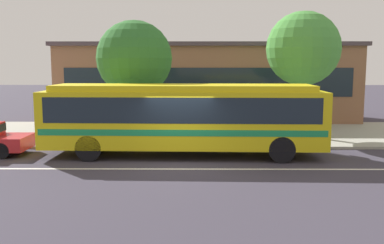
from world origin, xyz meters
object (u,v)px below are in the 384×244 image
object	(u,v)px
pedestrian_waiting_near_sign	(194,122)
street_tree_near_stop	(134,59)
bus_stop_sign	(294,109)
street_tree_mid_block	(303,49)
transit_bus	(183,115)

from	to	relation	value
pedestrian_waiting_near_sign	street_tree_near_stop	xyz separation A→B (m)	(-2.80, 1.29, 2.84)
pedestrian_waiting_near_sign	bus_stop_sign	size ratio (longest dim) A/B	0.68
street_tree_mid_block	transit_bus	bearing A→B (deg)	-143.61
pedestrian_waiting_near_sign	street_tree_mid_block	xyz separation A→B (m)	(5.32, 2.08, 3.32)
street_tree_near_stop	street_tree_mid_block	size ratio (longest dim) A/B	0.92
bus_stop_sign	street_tree_near_stop	size ratio (longest dim) A/B	0.43
transit_bus	street_tree_near_stop	xyz separation A→B (m)	(-2.40, 3.42, 2.26)
transit_bus	bus_stop_sign	size ratio (longest dim) A/B	4.57
transit_bus	pedestrian_waiting_near_sign	xyz separation A→B (m)	(0.40, 2.13, -0.58)
transit_bus	street_tree_mid_block	world-z (taller)	street_tree_mid_block
bus_stop_sign	street_tree_near_stop	bearing A→B (deg)	168.31
pedestrian_waiting_near_sign	street_tree_mid_block	distance (m)	6.61
street_tree_near_stop	street_tree_mid_block	xyz separation A→B (m)	(8.12, 0.79, 0.48)
street_tree_near_stop	street_tree_mid_block	world-z (taller)	street_tree_mid_block
pedestrian_waiting_near_sign	bus_stop_sign	bearing A→B (deg)	-2.65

